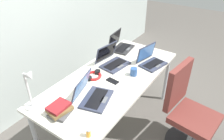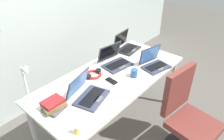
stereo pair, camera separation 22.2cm
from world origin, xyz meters
name	(u,v)px [view 2 (the right image)]	position (x,y,z in m)	size (l,w,h in m)	color
ground_plane	(112,124)	(0.00, 0.00, 0.00)	(12.00, 12.00, 0.00)	#56514C
wall_back	(45,6)	(0.00, 1.10, 1.30)	(6.00, 0.13, 2.60)	#B2BCB7
desk	(112,80)	(0.00, 0.00, 0.68)	(1.80, 0.80, 0.74)	silver
desk_lamp	(27,85)	(-0.80, 0.28, 0.94)	(0.12, 0.18, 0.40)	white
laptop_front_left	(115,61)	(0.21, 0.14, 0.79)	(0.36, 0.33, 0.24)	#33384C
laptop_mid_desk	(154,63)	(0.47, -0.24, 0.79)	(0.35, 0.31, 0.22)	#33384C
laptop_center	(88,93)	(-0.42, -0.06, 0.79)	(0.40, 0.37, 0.24)	#33384C
laptop_near_lamp	(126,46)	(0.62, 0.28, 0.79)	(0.34, 0.29, 0.23)	#232326
computer_mouse	(154,53)	(0.74, -0.07, 0.76)	(0.06, 0.10, 0.03)	black
cell_phone	(111,81)	(-0.08, -0.06, 0.74)	(0.06, 0.14, 0.01)	black
headphones	(94,74)	(-0.12, 0.16, 0.76)	(0.21, 0.18, 0.04)	red
pill_bottle	(76,130)	(-0.77, -0.31, 0.78)	(0.04, 0.04, 0.08)	gold
book_stack	(54,105)	(-0.72, 0.05, 0.78)	(0.21, 0.19, 0.08)	#4C4C51
coffee_mug	(134,73)	(0.15, -0.18, 0.78)	(0.11, 0.08, 0.09)	#2D518C
office_chair	(187,123)	(0.24, -0.81, 0.40)	(0.52, 0.57, 0.97)	black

